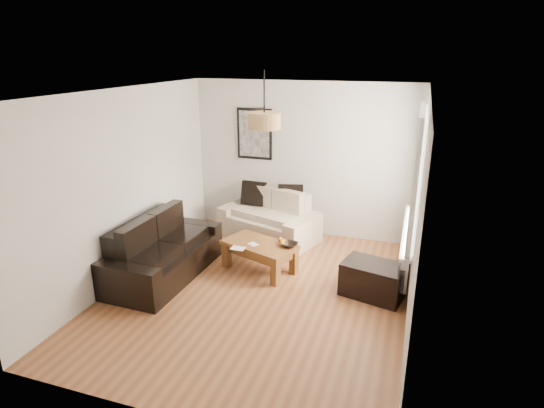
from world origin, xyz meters
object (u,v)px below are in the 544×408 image
(sofa_leather, at_px, (163,249))
(ottoman, at_px, (373,280))
(coffee_table, at_px, (260,257))
(loveseat_cream, at_px, (269,216))

(sofa_leather, bearing_deg, ottoman, -81.18)
(coffee_table, bearing_deg, sofa_leather, -155.29)
(loveseat_cream, xyz_separation_m, ottoman, (1.89, -1.36, -0.18))
(ottoman, bearing_deg, coffee_table, 172.96)
(loveseat_cream, bearing_deg, coffee_table, -59.85)
(coffee_table, xyz_separation_m, ottoman, (1.65, -0.20, 0.01))
(loveseat_cream, distance_m, ottoman, 2.34)
(coffee_table, distance_m, ottoman, 1.66)
(ottoman, bearing_deg, loveseat_cream, 144.31)
(sofa_leather, distance_m, coffee_table, 1.37)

